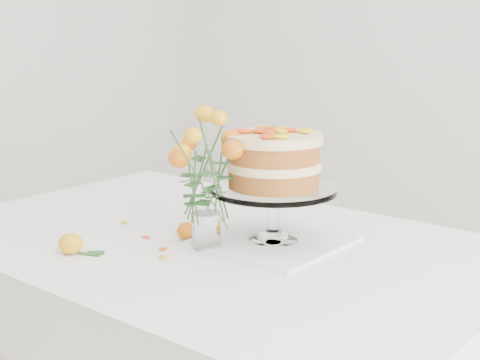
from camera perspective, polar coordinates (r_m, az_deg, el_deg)
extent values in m
cube|color=tan|center=(1.67, -2.66, -5.79)|extent=(1.40, 0.90, 0.04)
cylinder|color=tan|center=(2.46, -7.71, -9.03)|extent=(0.06, 0.06, 0.71)
cube|color=white|center=(1.66, -2.67, -5.04)|extent=(1.42, 0.92, 0.01)
cube|color=white|center=(2.04, 6.00, -4.72)|extent=(1.42, 0.01, 0.20)
cube|color=white|center=(1.42, -15.44, -13.27)|extent=(1.42, 0.01, 0.20)
cube|color=white|center=(2.21, -16.56, -3.85)|extent=(0.01, 0.92, 0.20)
cube|color=white|center=(1.62, 2.83, -5.25)|extent=(0.32, 0.32, 0.01)
cylinder|color=white|center=(1.60, 2.86, -2.69)|extent=(0.03, 0.03, 0.10)
cylinder|color=white|center=(1.58, 2.88, -0.79)|extent=(0.30, 0.30, 0.01)
cylinder|color=#9B5923|center=(1.58, 2.89, 0.20)|extent=(0.28, 0.28, 0.04)
cylinder|color=#FDE0A3|center=(1.57, 2.90, 1.31)|extent=(0.29, 0.29, 0.02)
cylinder|color=#9B5923|center=(1.56, 2.91, 2.42)|extent=(0.28, 0.28, 0.04)
cylinder|color=#FDE0A3|center=(1.56, 2.93, 3.58)|extent=(0.30, 0.30, 0.02)
cylinder|color=white|center=(1.58, -2.89, -5.73)|extent=(0.06, 0.06, 0.01)
cylinder|color=white|center=(1.57, -2.91, -4.22)|extent=(0.07, 0.07, 0.08)
ellipsoid|color=yellow|center=(1.59, -14.26, -5.26)|extent=(0.06, 0.06, 0.05)
cylinder|color=#305923|center=(1.57, -13.01, -6.19)|extent=(0.07, 0.03, 0.01)
ellipsoid|color=#B93309|center=(1.65, -4.55, -4.35)|extent=(0.05, 0.05, 0.04)
cylinder|color=#305923|center=(1.63, -3.63, -5.23)|extent=(0.06, 0.01, 0.01)
ellipsoid|color=yellow|center=(1.67, -8.04, -4.84)|extent=(0.03, 0.02, 0.00)
ellipsoid|color=yellow|center=(1.58, -6.62, -5.89)|extent=(0.03, 0.02, 0.00)
ellipsoid|color=yellow|center=(1.52, -6.63, -6.57)|extent=(0.03, 0.02, 0.00)
ellipsoid|color=yellow|center=(1.81, -9.92, -3.60)|extent=(0.03, 0.02, 0.00)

